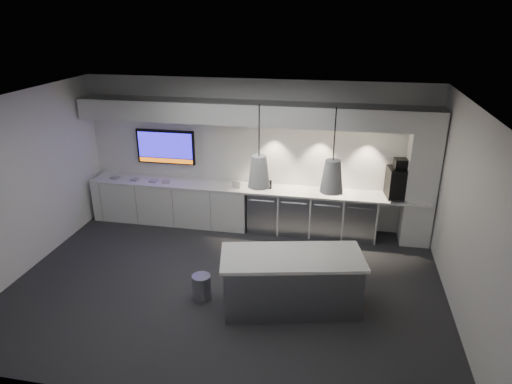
% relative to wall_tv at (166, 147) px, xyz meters
% --- Properties ---
extents(floor, '(7.00, 7.00, 0.00)m').
position_rel_wall_tv_xyz_m(floor, '(1.90, -2.45, -1.56)').
color(floor, '#29292B').
rests_on(floor, ground).
extents(ceiling, '(7.00, 7.00, 0.00)m').
position_rel_wall_tv_xyz_m(ceiling, '(1.90, -2.45, 1.44)').
color(ceiling, black).
rests_on(ceiling, wall_back).
extents(wall_back, '(7.00, 0.00, 7.00)m').
position_rel_wall_tv_xyz_m(wall_back, '(1.90, 0.05, -0.06)').
color(wall_back, white).
rests_on(wall_back, floor).
extents(wall_front, '(7.00, 0.00, 7.00)m').
position_rel_wall_tv_xyz_m(wall_front, '(1.90, -4.95, -0.06)').
color(wall_front, white).
rests_on(wall_front, floor).
extents(wall_left, '(0.00, 7.00, 7.00)m').
position_rel_wall_tv_xyz_m(wall_left, '(-1.60, -2.45, -0.06)').
color(wall_left, white).
rests_on(wall_left, floor).
extents(wall_right, '(0.00, 7.00, 7.00)m').
position_rel_wall_tv_xyz_m(wall_right, '(5.40, -2.45, -0.06)').
color(wall_right, white).
rests_on(wall_right, floor).
extents(back_counter, '(6.80, 0.65, 0.04)m').
position_rel_wall_tv_xyz_m(back_counter, '(1.90, -0.27, -0.68)').
color(back_counter, white).
rests_on(back_counter, left_base_cabinets).
extents(left_base_cabinets, '(3.30, 0.63, 0.86)m').
position_rel_wall_tv_xyz_m(left_base_cabinets, '(0.15, -0.27, -1.13)').
color(left_base_cabinets, white).
rests_on(left_base_cabinets, floor).
extents(fridge_unit_a, '(0.60, 0.61, 0.85)m').
position_rel_wall_tv_xyz_m(fridge_unit_a, '(2.15, -0.27, -1.13)').
color(fridge_unit_a, '#9B9EA3').
rests_on(fridge_unit_a, floor).
extents(fridge_unit_b, '(0.60, 0.61, 0.85)m').
position_rel_wall_tv_xyz_m(fridge_unit_b, '(2.78, -0.27, -1.13)').
color(fridge_unit_b, '#9B9EA3').
rests_on(fridge_unit_b, floor).
extents(fridge_unit_c, '(0.60, 0.61, 0.85)m').
position_rel_wall_tv_xyz_m(fridge_unit_c, '(3.41, -0.27, -1.13)').
color(fridge_unit_c, '#9B9EA3').
rests_on(fridge_unit_c, floor).
extents(fridge_unit_d, '(0.60, 0.61, 0.85)m').
position_rel_wall_tv_xyz_m(fridge_unit_d, '(4.04, -0.27, -1.13)').
color(fridge_unit_d, '#9B9EA3').
rests_on(fridge_unit_d, floor).
extents(backsplash, '(4.60, 0.03, 1.30)m').
position_rel_wall_tv_xyz_m(backsplash, '(3.10, 0.03, -0.01)').
color(backsplash, white).
rests_on(backsplash, wall_back).
extents(soffit, '(6.90, 0.60, 0.40)m').
position_rel_wall_tv_xyz_m(soffit, '(1.90, -0.25, 0.84)').
color(soffit, white).
rests_on(soffit, wall_back).
extents(column, '(0.55, 0.55, 2.60)m').
position_rel_wall_tv_xyz_m(column, '(5.10, -0.25, -0.26)').
color(column, white).
rests_on(column, floor).
extents(wall_tv, '(1.25, 0.07, 0.72)m').
position_rel_wall_tv_xyz_m(wall_tv, '(0.00, 0.00, 0.00)').
color(wall_tv, black).
rests_on(wall_tv, wall_back).
extents(island, '(2.22, 1.31, 0.88)m').
position_rel_wall_tv_xyz_m(island, '(3.01, -2.83, -1.11)').
color(island, '#9B9EA3').
rests_on(island, floor).
extents(bin, '(0.37, 0.37, 0.41)m').
position_rel_wall_tv_xyz_m(bin, '(1.62, -2.89, -1.35)').
color(bin, '#9B9EA3').
rests_on(bin, floor).
extents(coffee_machine, '(0.48, 0.63, 0.76)m').
position_rel_wall_tv_xyz_m(coffee_machine, '(4.70, -0.25, -0.35)').
color(coffee_machine, black).
rests_on(coffee_machine, back_counter).
extents(sign_black, '(0.14, 0.05, 0.18)m').
position_rel_wall_tv_xyz_m(sign_black, '(2.23, -0.30, -0.57)').
color(sign_black, black).
rests_on(sign_black, back_counter).
extents(sign_white, '(0.18, 0.07, 0.14)m').
position_rel_wall_tv_xyz_m(sign_white, '(1.59, -0.38, -0.59)').
color(sign_white, white).
rests_on(sign_white, back_counter).
extents(cup_cluster, '(0.38, 0.18, 0.15)m').
position_rel_wall_tv_xyz_m(cup_cluster, '(3.50, -0.30, -0.58)').
color(cup_cluster, white).
rests_on(cup_cluster, back_counter).
extents(tray_a, '(0.19, 0.19, 0.02)m').
position_rel_wall_tv_xyz_m(tray_a, '(-1.07, -0.30, -0.65)').
color(tray_a, '#9F9F9F').
rests_on(tray_a, back_counter).
extents(tray_b, '(0.17, 0.17, 0.02)m').
position_rel_wall_tv_xyz_m(tray_b, '(-0.60, -0.33, -0.65)').
color(tray_b, '#9F9F9F').
rests_on(tray_b, back_counter).
extents(tray_c, '(0.17, 0.17, 0.02)m').
position_rel_wall_tv_xyz_m(tray_c, '(-0.18, -0.34, -0.65)').
color(tray_c, '#9F9F9F').
rests_on(tray_c, back_counter).
extents(tray_d, '(0.20, 0.20, 0.02)m').
position_rel_wall_tv_xyz_m(tray_d, '(0.09, -0.33, -0.65)').
color(tray_d, '#9F9F9F').
rests_on(tray_d, back_counter).
extents(pendant_left, '(0.31, 0.31, 1.14)m').
position_rel_wall_tv_xyz_m(pendant_left, '(2.51, -2.83, 0.59)').
color(pendant_left, white).
rests_on(pendant_left, ceiling).
extents(pendant_right, '(0.31, 0.31, 1.14)m').
position_rel_wall_tv_xyz_m(pendant_right, '(3.50, -2.83, 0.59)').
color(pendant_right, white).
rests_on(pendant_right, ceiling).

